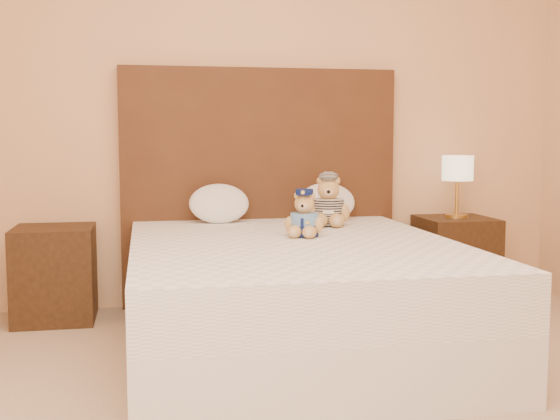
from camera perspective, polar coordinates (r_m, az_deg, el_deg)
The scene contains 9 objects.
bed at distance 3.57m, azimuth 1.08°, elevation -6.91°, with size 1.60×2.00×0.55m.
headboard at distance 4.48m, azimuth -1.62°, elevation 1.88°, with size 1.75×0.08×1.50m, color #4A2B16.
nightstand_left at distance 4.30m, azimuth -17.83°, elevation -4.96°, with size 0.45×0.45×0.55m, color #3C2513.
nightstand_right at distance 4.71m, azimuth 14.05°, elevation -3.92°, with size 0.45×0.45×0.55m, color #3C2513.
lamp at distance 4.65m, azimuth 14.23°, elevation 3.06°, with size 0.20×0.20×0.40m.
teddy_police at distance 3.66m, azimuth 1.99°, elevation -0.26°, with size 0.21×0.20×0.25m, color #A78641, non-canonical shape.
teddy_prisoner at distance 4.10m, azimuth 3.95°, elevation 0.75°, with size 0.26×0.25×0.29m, color #A78641, non-canonical shape.
pillow_left at distance 4.27m, azimuth -4.97°, elevation 0.69°, with size 0.36×0.24×0.26m, color white.
pillow_right at distance 4.39m, azimuth 3.84°, elevation 0.83°, with size 0.36×0.23×0.25m, color white.
Camera 1 is at (-0.73, -2.20, 1.07)m, focal length 45.00 mm.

